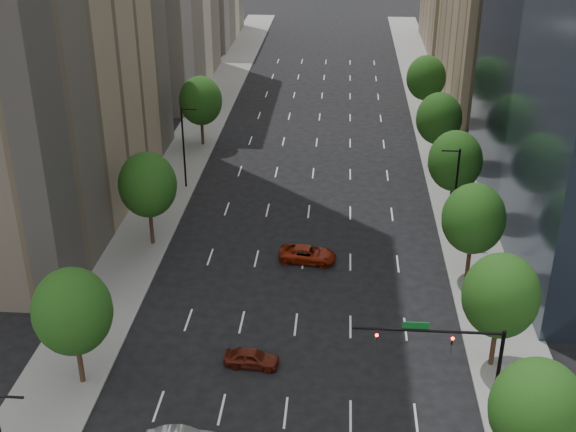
# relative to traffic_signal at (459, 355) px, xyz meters

# --- Properties ---
(sidewalk_left) EXTENTS (6.00, 200.00, 0.15)m
(sidewalk_left) POSITION_rel_traffic_signal_xyz_m (-26.03, 30.00, -5.10)
(sidewalk_left) COLOR slate
(sidewalk_left) RESTS_ON ground
(sidewalk_right) EXTENTS (6.00, 200.00, 0.15)m
(sidewalk_right) POSITION_rel_traffic_signal_xyz_m (4.97, 30.00, -5.10)
(sidewalk_right) COLOR slate
(sidewalk_right) RESTS_ON ground
(filler_right) EXTENTS (14.00, 26.00, 16.00)m
(filler_right) POSITION_rel_traffic_signal_xyz_m (14.47, 103.00, 2.83)
(filler_right) COLOR #8C7759
(filler_right) RESTS_ON ground
(tree_right_0) EXTENTS (5.20, 5.20, 8.39)m
(tree_right_0) POSITION_rel_traffic_signal_xyz_m (3.47, -5.00, 0.22)
(tree_right_0) COLOR #382316
(tree_right_0) RESTS_ON ground
(tree_right_1) EXTENTS (5.20, 5.20, 8.75)m
(tree_right_1) POSITION_rel_traffic_signal_xyz_m (3.47, 6.00, 0.58)
(tree_right_1) COLOR #382316
(tree_right_1) RESTS_ON ground
(tree_right_2) EXTENTS (5.20, 5.20, 8.61)m
(tree_right_2) POSITION_rel_traffic_signal_xyz_m (3.47, 18.00, 0.43)
(tree_right_2) COLOR #382316
(tree_right_2) RESTS_ON ground
(tree_right_3) EXTENTS (5.20, 5.20, 8.89)m
(tree_right_3) POSITION_rel_traffic_signal_xyz_m (3.47, 30.00, 0.72)
(tree_right_3) COLOR #382316
(tree_right_3) RESTS_ON ground
(tree_right_4) EXTENTS (5.20, 5.20, 8.46)m
(tree_right_4) POSITION_rel_traffic_signal_xyz_m (3.47, 44.00, 0.29)
(tree_right_4) COLOR #382316
(tree_right_4) RESTS_ON ground
(tree_right_5) EXTENTS (5.20, 5.20, 8.75)m
(tree_right_5) POSITION_rel_traffic_signal_xyz_m (3.47, 60.00, 0.58)
(tree_right_5) COLOR #382316
(tree_right_5) RESTS_ON ground
(tree_left_0) EXTENTS (5.20, 5.20, 8.75)m
(tree_left_0) POSITION_rel_traffic_signal_xyz_m (-24.53, 2.00, 0.58)
(tree_left_0) COLOR #382316
(tree_left_0) RESTS_ON ground
(tree_left_1) EXTENTS (5.20, 5.20, 8.97)m
(tree_left_1) POSITION_rel_traffic_signal_xyz_m (-24.53, 22.00, 0.79)
(tree_left_1) COLOR #382316
(tree_left_1) RESTS_ON ground
(tree_left_2) EXTENTS (5.20, 5.20, 8.68)m
(tree_left_2) POSITION_rel_traffic_signal_xyz_m (-24.53, 48.00, 0.50)
(tree_left_2) COLOR #382316
(tree_left_2) RESTS_ON ground
(streetlight_rn) EXTENTS (1.70, 0.20, 9.00)m
(streetlight_rn) POSITION_rel_traffic_signal_xyz_m (2.91, 25.00, -0.33)
(streetlight_rn) COLOR black
(streetlight_rn) RESTS_ON ground
(streetlight_ln) EXTENTS (1.70, 0.20, 9.00)m
(streetlight_ln) POSITION_rel_traffic_signal_xyz_m (-23.96, 35.00, -0.33)
(streetlight_ln) COLOR black
(streetlight_ln) RESTS_ON ground
(traffic_signal) EXTENTS (9.12, 0.40, 7.38)m
(traffic_signal) POSITION_rel_traffic_signal_xyz_m (0.00, 0.00, 0.00)
(traffic_signal) COLOR black
(traffic_signal) RESTS_ON ground
(car_maroon) EXTENTS (3.99, 1.88, 1.32)m
(car_maroon) POSITION_rel_traffic_signal_xyz_m (-13.28, 4.71, -4.51)
(car_maroon) COLOR #51170D
(car_maroon) RESTS_ON ground
(car_red_far) EXTENTS (5.28, 2.90, 1.40)m
(car_red_far) POSITION_rel_traffic_signal_xyz_m (-10.13, 19.88, -4.47)
(car_red_far) COLOR maroon
(car_red_far) RESTS_ON ground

